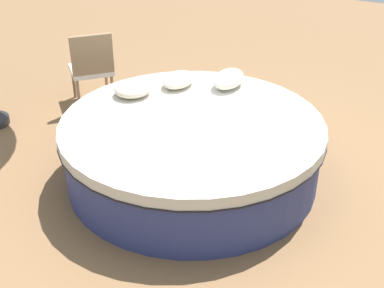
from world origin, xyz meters
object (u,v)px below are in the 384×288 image
(throw_pillow_1, at_px, (178,80))
(throw_pillow_2, at_px, (133,89))
(patio_chair, at_px, (92,64))
(throw_pillow_0, at_px, (229,79))
(round_bed, at_px, (192,149))

(throw_pillow_1, height_order, throw_pillow_2, throw_pillow_1)
(throw_pillow_2, relative_size, patio_chair, 0.42)
(throw_pillow_2, xyz_separation_m, patio_chair, (0.70, 1.10, -0.16))
(throw_pillow_0, distance_m, patio_chair, 1.92)
(throw_pillow_0, xyz_separation_m, throw_pillow_2, (-0.68, 0.81, -0.02))
(round_bed, height_order, throw_pillow_1, throw_pillow_1)
(round_bed, height_order, throw_pillow_2, throw_pillow_2)
(throw_pillow_0, relative_size, throw_pillow_1, 1.08)
(throw_pillow_0, height_order, throw_pillow_1, throw_pillow_0)
(throw_pillow_1, bearing_deg, round_bed, -142.14)
(round_bed, height_order, patio_chair, patio_chair)
(throw_pillow_2, height_order, patio_chair, patio_chair)
(throw_pillow_1, bearing_deg, throw_pillow_2, 144.00)
(throw_pillow_0, height_order, throw_pillow_2, throw_pillow_0)
(round_bed, distance_m, patio_chair, 2.17)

